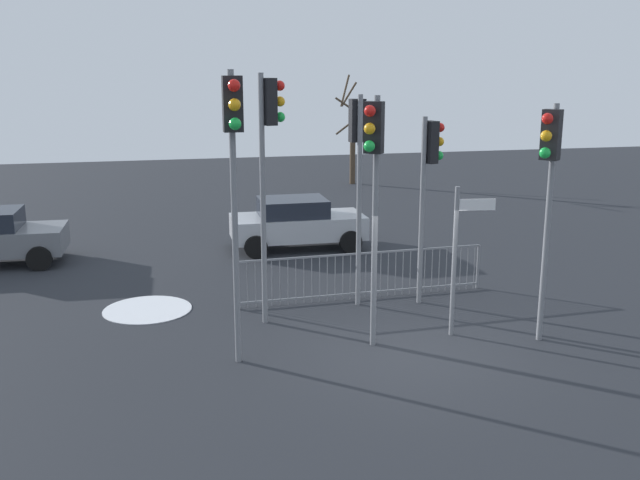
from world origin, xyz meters
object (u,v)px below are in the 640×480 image
(traffic_light_mid_right, at_px, (357,153))
(traffic_light_mid_left, at_px, (234,155))
(traffic_light_foreground_left, at_px, (429,168))
(car_silver_far, at_px, (297,222))
(traffic_light_rear_left, at_px, (549,171))
(direction_sign_post, at_px, (458,253))
(traffic_light_foreground_right, at_px, (268,144))
(bare_tree_left, at_px, (352,136))
(traffic_light_rear_right, at_px, (374,167))

(traffic_light_mid_right, bearing_deg, traffic_light_mid_left, -141.27)
(traffic_light_foreground_left, height_order, car_silver_far, traffic_light_foreground_left)
(traffic_light_mid_right, distance_m, car_silver_far, 5.76)
(traffic_light_rear_left, distance_m, direction_sign_post, 2.26)
(traffic_light_foreground_right, distance_m, bare_tree_left, 18.28)
(traffic_light_mid_left, height_order, traffic_light_mid_right, traffic_light_mid_left)
(car_silver_far, xyz_separation_m, bare_tree_left, (4.79, 11.11, 1.40))
(direction_sign_post, bearing_deg, car_silver_far, 110.69)
(traffic_light_rear_left, bearing_deg, traffic_light_mid_left, 47.88)
(traffic_light_mid_left, xyz_separation_m, car_silver_far, (2.64, 7.97, -2.95))
(traffic_light_mid_left, bearing_deg, traffic_light_foreground_left, -151.10)
(traffic_light_foreground_left, distance_m, traffic_light_rear_left, 3.04)
(traffic_light_rear_left, distance_m, traffic_light_rear_right, 3.21)
(traffic_light_foreground_left, distance_m, traffic_light_mid_left, 5.19)
(traffic_light_rear_right, bearing_deg, car_silver_far, -56.43)
(traffic_light_foreground_right, relative_size, bare_tree_left, 1.04)
(traffic_light_foreground_left, xyz_separation_m, bare_tree_left, (2.96, 16.53, -0.85))
(traffic_light_foreground_right, xyz_separation_m, bare_tree_left, (6.53, 17.01, -1.50))
(traffic_light_rear_left, bearing_deg, bare_tree_left, -45.01)
(traffic_light_foreground_left, bearing_deg, car_silver_far, -178.71)
(traffic_light_foreground_left, relative_size, traffic_light_rear_left, 0.92)
(traffic_light_rear_left, xyz_separation_m, bare_tree_left, (1.77, 19.31, -1.13))
(traffic_light_mid_left, xyz_separation_m, traffic_light_rear_right, (2.49, 0.23, -0.31))
(traffic_light_foreground_left, relative_size, direction_sign_post, 1.40)
(traffic_light_rear_right, bearing_deg, traffic_light_foreground_right, -14.64)
(traffic_light_rear_left, distance_m, bare_tree_left, 19.42)
(traffic_light_foreground_left, height_order, traffic_light_mid_right, traffic_light_mid_right)
(bare_tree_left, bearing_deg, traffic_light_rear_right, -104.69)
(traffic_light_mid_left, height_order, car_silver_far, traffic_light_mid_left)
(traffic_light_rear_right, bearing_deg, traffic_light_rear_left, -153.55)
(bare_tree_left, bearing_deg, traffic_light_foreground_left, -100.17)
(traffic_light_foreground_right, bearing_deg, traffic_light_mid_right, 90.82)
(traffic_light_rear_right, bearing_deg, traffic_light_mid_left, 39.91)
(traffic_light_mid_right, relative_size, direction_sign_post, 1.55)
(traffic_light_foreground_left, distance_m, traffic_light_foreground_right, 3.65)
(traffic_light_foreground_right, relative_size, traffic_light_mid_right, 1.10)
(traffic_light_rear_left, xyz_separation_m, direction_sign_post, (-1.37, 0.72, -1.64))
(traffic_light_foreground_left, distance_m, car_silver_far, 6.15)
(traffic_light_rear_right, xyz_separation_m, traffic_light_mid_right, (0.45, 2.60, -0.05))
(traffic_light_rear_left, xyz_separation_m, traffic_light_mid_right, (-2.72, 3.06, 0.06))
(traffic_light_mid_left, distance_m, traffic_light_rear_right, 2.52)
(direction_sign_post, xyz_separation_m, car_silver_far, (-1.65, 7.49, -0.89))
(car_silver_far, bearing_deg, traffic_light_mid_left, -107.92)
(car_silver_far, distance_m, bare_tree_left, 12.18)
(direction_sign_post, bearing_deg, traffic_light_foreground_left, 93.36)
(traffic_light_mid_left, relative_size, bare_tree_left, 1.06)
(traffic_light_rear_left, relative_size, traffic_light_rear_right, 0.97)
(traffic_light_rear_right, height_order, car_silver_far, traffic_light_rear_right)
(traffic_light_foreground_right, bearing_deg, traffic_light_mid_left, -43.20)
(traffic_light_foreground_left, relative_size, traffic_light_mid_left, 0.81)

